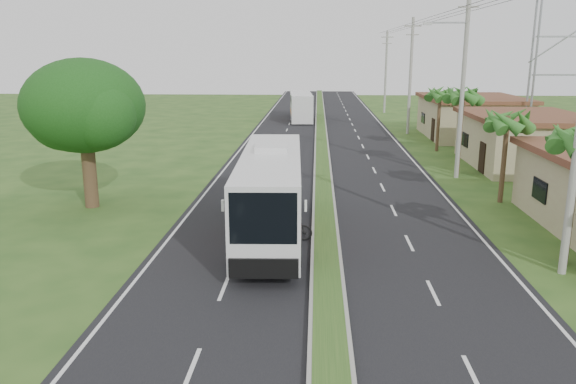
{
  "coord_description": "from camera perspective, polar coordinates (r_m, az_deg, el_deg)",
  "views": [
    {
      "loc": [
        -0.42,
        -17.47,
        7.76
      ],
      "look_at": [
        -1.66,
        6.43,
        1.8
      ],
      "focal_mm": 35.0,
      "sensor_mm": 36.0,
      "label": 1
    }
  ],
  "objects": [
    {
      "name": "palm_verge_c",
      "position": [
        37.72,
        17.34,
        9.35
      ],
      "size": [
        2.4,
        2.4,
        5.85
      ],
      "color": "#473321",
      "rests_on": "ground"
    },
    {
      "name": "utility_pole_b",
      "position": [
        36.6,
        17.34,
        11.01
      ],
      "size": [
        3.2,
        0.28,
        12.0
      ],
      "color": "gray",
      "rests_on": "ground"
    },
    {
      "name": "lane_edge_left",
      "position": [
        38.78,
        -6.43,
        2.35
      ],
      "size": [
        0.12,
        160.0,
        0.01
      ],
      "primitive_type": "cube",
      "color": "silver",
      "rests_on": "ground"
    },
    {
      "name": "shade_tree",
      "position": [
        30.0,
        -20.19,
        7.91
      ],
      "size": [
        6.3,
        6.0,
        7.54
      ],
      "color": "#473321",
      "rests_on": "ground"
    },
    {
      "name": "motorcyclist",
      "position": [
        23.65,
        0.37,
        -3.05
      ],
      "size": [
        1.78,
        0.58,
        2.31
      ],
      "rotation": [
        0.0,
        0.0,
        -0.05
      ],
      "color": "black",
      "rests_on": "ground"
    },
    {
      "name": "lane_edge_right",
      "position": [
        38.93,
        13.44,
        2.1
      ],
      "size": [
        0.12,
        160.0,
        0.01
      ],
      "primitive_type": "cube",
      "color": "silver",
      "rests_on": "ground"
    },
    {
      "name": "coach_bus_far",
      "position": [
        67.04,
        1.32,
        8.87
      ],
      "size": [
        3.04,
        11.01,
        3.17
      ],
      "rotation": [
        0.0,
        0.0,
        0.06
      ],
      "color": "silver",
      "rests_on": "ground"
    },
    {
      "name": "median_strip",
      "position": [
        38.25,
        3.53,
        2.41
      ],
      "size": [
        1.2,
        160.0,
        0.18
      ],
      "color": "gray",
      "rests_on": "ground"
    },
    {
      "name": "palm_verge_d",
      "position": [
        46.61,
        15.2,
        9.55
      ],
      "size": [
        2.4,
        2.4,
        5.25
      ],
      "color": "#473321",
      "rests_on": "ground"
    },
    {
      "name": "coach_bus_main",
      "position": [
        24.18,
        -1.73,
        0.48
      ],
      "size": [
        2.93,
        11.99,
        3.85
      ],
      "rotation": [
        0.0,
        0.0,
        0.04
      ],
      "color": "silver",
      "rests_on": "ground"
    },
    {
      "name": "utility_pole_d",
      "position": [
        76.04,
        9.91,
        12.01
      ],
      "size": [
        1.6,
        0.28,
        10.5
      ],
      "color": "gray",
      "rests_on": "ground"
    },
    {
      "name": "shop_far",
      "position": [
        55.69,
        18.1,
        7.29
      ],
      "size": [
        8.6,
        11.6,
        3.82
      ],
      "color": "tan",
      "rests_on": "ground"
    },
    {
      "name": "palm_verge_b",
      "position": [
        31.25,
        21.41,
        6.78
      ],
      "size": [
        2.4,
        2.4,
        5.05
      ],
      "color": "#473321",
      "rests_on": "ground"
    },
    {
      "name": "utility_pole_c",
      "position": [
        56.23,
        12.33,
        11.54
      ],
      "size": [
        1.6,
        0.28,
        11.0
      ],
      "color": "gray",
      "rests_on": "ground"
    },
    {
      "name": "ground",
      "position": [
        19.12,
        4.03,
        -9.99
      ],
      "size": [
        180.0,
        180.0,
        0.0
      ],
      "primitive_type": "plane",
      "color": "#28491B",
      "rests_on": "ground"
    },
    {
      "name": "road_asphalt",
      "position": [
        38.27,
        3.53,
        2.27
      ],
      "size": [
        14.0,
        160.0,
        0.02
      ],
      "primitive_type": "cube",
      "color": "black",
      "rests_on": "ground"
    },
    {
      "name": "shop_mid",
      "position": [
        42.44,
        22.88,
        4.89
      ],
      "size": [
        7.6,
        10.6,
        3.67
      ],
      "color": "tan",
      "rests_on": "ground"
    }
  ]
}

